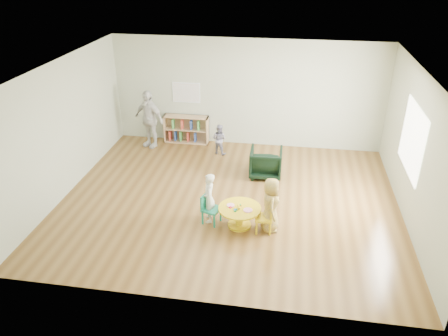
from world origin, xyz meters
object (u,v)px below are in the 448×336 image
activity_table (240,213)px  kid_chair_left (209,208)px  child_right (271,205)px  kid_chair_right (266,217)px  bookshelf (186,129)px  toddler (219,139)px  adult_caretaker (149,119)px  armchair (266,163)px  child_left (209,198)px

activity_table → kid_chair_left: (-0.59, 0.04, 0.04)m
child_right → kid_chair_right: bearing=128.9°
activity_table → child_right: child_right is taller
kid_chair_left → bookshelf: (-1.36, 3.73, 0.04)m
kid_chair_right → toddler: toddler is taller
child_right → adult_caretaker: size_ratio=0.70×
activity_table → kid_chair_left: kid_chair_left is taller
kid_chair_left → armchair: 2.29m
activity_table → bookshelf: bookshelf is taller
child_right → toddler: (-1.52, 3.18, -0.14)m
bookshelf → child_right: size_ratio=1.12×
kid_chair_left → adult_caretaker: bearing=-128.0°
activity_table → kid_chair_right: kid_chair_right is taller
child_left → bookshelf: bearing=-172.3°
child_right → child_left: bearing=77.4°
bookshelf → adult_caretaker: 1.06m
bookshelf → armchair: bookshelf is taller
toddler → child_left: bearing=113.9°
kid_chair_left → toddler: size_ratio=0.75×
armchair → toddler: size_ratio=0.93×
activity_table → child_right: (0.58, -0.02, 0.26)m
armchair → child_left: child_left is taller
kid_chair_left → toddler: (-0.35, 3.12, 0.08)m
kid_chair_right → armchair: (-0.17, 2.22, 0.02)m
armchair → child_left: bearing=64.0°
armchair → adult_caretaker: adult_caretaker is taller
kid_chair_left → kid_chair_right: bearing=100.9°
activity_table → child_right: 0.63m
adult_caretaker → toddler: bearing=17.8°
activity_table → kid_chair_left: bearing=176.1°
kid_chair_right → adult_caretaker: bearing=39.9°
bookshelf → toddler: bearing=-31.0°
toddler → kid_chair_right: bearing=131.7°
bookshelf → kid_chair_right: bearing=-57.6°
child_left → kid_chair_left: bearing=7.7°
armchair → toddler: 1.64m
kid_chair_left → toddler: bearing=-155.8°
kid_chair_left → child_left: 0.19m
child_left → child_right: 1.19m
activity_table → child_right: size_ratio=0.75×
armchair → adult_caretaker: size_ratio=0.48×
bookshelf → adult_caretaker: bearing=-154.2°
kid_chair_right → armchair: size_ratio=0.79×
adult_caretaker → armchair: bearing=2.3°
child_left → toddler: 3.08m
kid_chair_left → child_right: 1.19m
kid_chair_left → bookshelf: bearing=-142.1°
child_left → adult_caretaker: adult_caretaker is taller
toddler → adult_caretaker: bearing=12.3°
kid_chair_right → activity_table: bearing=75.2°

